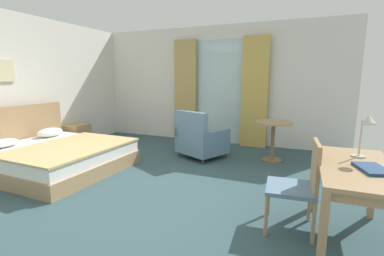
# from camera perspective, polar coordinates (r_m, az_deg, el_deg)

# --- Properties ---
(ground) EXTENTS (6.40, 6.98, 0.10)m
(ground) POSITION_cam_1_polar(r_m,az_deg,el_deg) (4.01, -10.75, -13.05)
(ground) COLOR #334C51
(wall_back) EXTENTS (6.00, 0.12, 2.71)m
(wall_back) POSITION_cam_1_polar(r_m,az_deg,el_deg) (6.61, 4.64, 8.87)
(wall_back) COLOR silver
(wall_back) RESTS_ON ground
(balcony_glass_door) EXTENTS (1.22, 0.02, 2.38)m
(balcony_glass_door) POSITION_cam_1_polar(r_m,az_deg,el_deg) (6.49, 5.79, 7.38)
(balcony_glass_door) COLOR silver
(balcony_glass_door) RESTS_ON ground
(curtain_panel_left) EXTENTS (0.55, 0.10, 2.42)m
(curtain_panel_left) POSITION_cam_1_polar(r_m,az_deg,el_deg) (6.69, -1.33, 7.66)
(curtain_panel_left) COLOR tan
(curtain_panel_left) RESTS_ON ground
(curtain_panel_right) EXTENTS (0.57, 0.10, 2.42)m
(curtain_panel_right) POSITION_cam_1_polar(r_m,az_deg,el_deg) (6.20, 12.93, 7.17)
(curtain_panel_right) COLOR tan
(curtain_panel_right) RESTS_ON ground
(bed) EXTENTS (2.12, 1.96, 1.04)m
(bed) POSITION_cam_1_polar(r_m,az_deg,el_deg) (5.19, -26.78, -5.08)
(bed) COLOR tan
(bed) RESTS_ON ground
(nightstand) EXTENTS (0.49, 0.46, 0.51)m
(nightstand) POSITION_cam_1_polar(r_m,az_deg,el_deg) (6.65, -22.98, -1.48)
(nightstand) COLOR tan
(nightstand) RESTS_ON ground
(writing_desk) EXTENTS (0.65, 1.33, 0.77)m
(writing_desk) POSITION_cam_1_polar(r_m,az_deg,el_deg) (2.90, 31.04, -8.42)
(writing_desk) COLOR tan
(writing_desk) RESTS_ON ground
(desk_chair) EXTENTS (0.50, 0.52, 0.93)m
(desk_chair) POSITION_cam_1_polar(r_m,az_deg,el_deg) (2.98, 21.64, -10.35)
(desk_chair) COLOR slate
(desk_chair) RESTS_ON ground
(desk_lamp) EXTENTS (0.15, 0.29, 0.46)m
(desk_lamp) POSITION_cam_1_polar(r_m,az_deg,el_deg) (2.99, 32.62, 0.10)
(desk_lamp) COLOR #B7B2A8
(desk_lamp) RESTS_ON writing_desk
(closed_book) EXTENTS (0.29, 0.37, 0.03)m
(closed_book) POSITION_cam_1_polar(r_m,az_deg,el_deg) (2.78, 33.47, -7.13)
(closed_book) COLOR navy
(closed_book) RESTS_ON writing_desk
(armchair_by_window) EXTENTS (1.04, 1.01, 0.93)m
(armchair_by_window) POSITION_cam_1_polar(r_m,az_deg,el_deg) (5.28, 1.69, -2.46)
(armchair_by_window) COLOR slate
(armchair_by_window) RESTS_ON ground
(round_cafe_table) EXTENTS (0.68, 0.68, 0.74)m
(round_cafe_table) POSITION_cam_1_polar(r_m,az_deg,el_deg) (5.27, 16.55, -0.80)
(round_cafe_table) COLOR tan
(round_cafe_table) RESTS_ON ground
(framed_picture) EXTENTS (0.03, 0.40, 0.38)m
(framed_picture) POSITION_cam_1_polar(r_m,az_deg,el_deg) (5.88, -34.76, 9.82)
(framed_picture) COLOR beige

